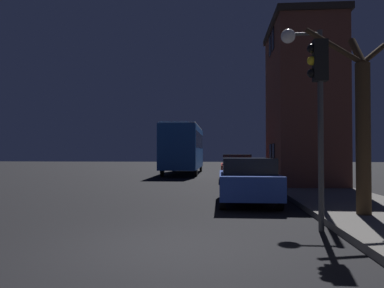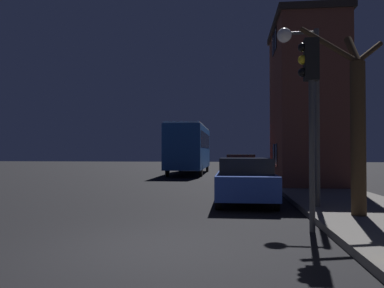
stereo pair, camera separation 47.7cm
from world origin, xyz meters
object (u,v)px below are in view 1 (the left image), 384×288
object	(u,v)px
bare_tree	(362,125)
car_mid_lane	(236,167)
streetlamp	(307,81)
car_near_lane	(248,180)
bus	(184,146)
traffic_light	(319,93)

from	to	relation	value
bare_tree	car_mid_lane	world-z (taller)	bare_tree
streetlamp	car_near_lane	distance (m)	3.63
streetlamp	bus	world-z (taller)	streetlamp
bare_tree	bus	distance (m)	20.65
streetlamp	car_near_lane	bearing A→B (deg)	139.00
bare_tree	car_near_lane	world-z (taller)	bare_tree
streetlamp	traffic_light	size ratio (longest dim) A/B	1.24
streetlamp	bare_tree	distance (m)	2.19
car_near_lane	bus	bearing A→B (deg)	102.65
streetlamp	bus	bearing A→B (deg)	106.41
streetlamp	car_mid_lane	bearing A→B (deg)	97.63
streetlamp	bare_tree	bearing A→B (deg)	-53.02
bus	car_mid_lane	distance (m)	7.87
streetlamp	bare_tree	size ratio (longest dim) A/B	1.07
car_near_lane	car_mid_lane	distance (m)	10.17
bare_tree	car_mid_lane	bearing A→B (deg)	101.26
streetlamp	traffic_light	world-z (taller)	streetlamp
car_near_lane	traffic_light	bearing A→B (deg)	-73.16
bus	car_mid_lane	size ratio (longest dim) A/B	2.12
car_mid_lane	bus	bearing A→B (deg)	119.68
bare_tree	streetlamp	bearing A→B (deg)	126.98
bare_tree	car_near_lane	size ratio (longest dim) A/B	1.23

